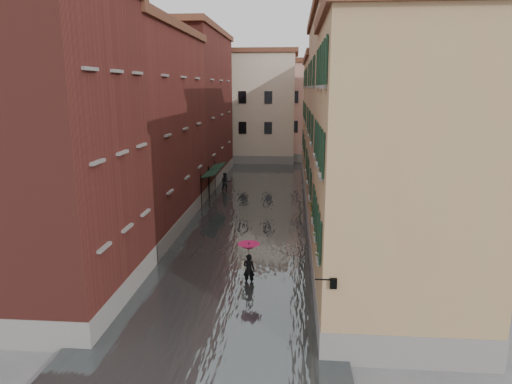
% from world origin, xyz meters
% --- Properties ---
extents(ground, '(120.00, 120.00, 0.00)m').
position_xyz_m(ground, '(0.00, 0.00, 0.00)').
color(ground, '#5F6062').
rests_on(ground, ground).
extents(floodwater, '(10.00, 60.00, 0.20)m').
position_xyz_m(floodwater, '(0.00, 13.00, 0.10)').
color(floodwater, '#484E50').
rests_on(floodwater, ground).
extents(building_left_near, '(6.00, 8.00, 13.00)m').
position_xyz_m(building_left_near, '(-7.00, -2.00, 6.50)').
color(building_left_near, maroon).
rests_on(building_left_near, ground).
extents(building_left_mid, '(6.00, 14.00, 12.50)m').
position_xyz_m(building_left_mid, '(-7.00, 9.00, 6.25)').
color(building_left_mid, '#57241B').
rests_on(building_left_mid, ground).
extents(building_left_far, '(6.00, 16.00, 14.00)m').
position_xyz_m(building_left_far, '(-7.00, 24.00, 7.00)').
color(building_left_far, maroon).
rests_on(building_left_far, ground).
extents(building_right_near, '(6.00, 8.00, 11.50)m').
position_xyz_m(building_right_near, '(7.00, -2.00, 5.75)').
color(building_right_near, '#AB7C58').
rests_on(building_right_near, ground).
extents(building_right_mid, '(6.00, 14.00, 13.00)m').
position_xyz_m(building_right_mid, '(7.00, 9.00, 6.50)').
color(building_right_mid, tan).
rests_on(building_right_mid, ground).
extents(building_right_far, '(6.00, 16.00, 11.50)m').
position_xyz_m(building_right_far, '(7.00, 24.00, 5.75)').
color(building_right_far, '#AB7C58').
rests_on(building_right_far, ground).
extents(building_end_cream, '(12.00, 9.00, 13.00)m').
position_xyz_m(building_end_cream, '(-3.00, 38.00, 6.50)').
color(building_end_cream, beige).
rests_on(building_end_cream, ground).
extents(building_end_pink, '(10.00, 9.00, 12.00)m').
position_xyz_m(building_end_pink, '(6.00, 40.00, 6.00)').
color(building_end_pink, tan).
rests_on(building_end_pink, ground).
extents(awning_near, '(1.09, 3.10, 2.80)m').
position_xyz_m(awning_near, '(-3.49, 14.98, 2.47)').
color(awning_near, black).
rests_on(awning_near, ground).
extents(awning_far, '(1.09, 2.99, 2.80)m').
position_xyz_m(awning_far, '(-3.49, 18.19, 2.47)').
color(awning_far, black).
rests_on(awning_far, ground).
extents(wall_lantern, '(0.71, 0.22, 0.35)m').
position_xyz_m(wall_lantern, '(4.33, -6.00, 3.01)').
color(wall_lantern, black).
rests_on(wall_lantern, ground).
extents(window_planters, '(0.59, 8.26, 0.84)m').
position_xyz_m(window_planters, '(4.12, -0.73, 3.51)').
color(window_planters, '#A04334').
rests_on(window_planters, ground).
extents(pedestrian_main, '(1.07, 1.07, 2.06)m').
position_xyz_m(pedestrian_main, '(0.99, 0.16, 1.34)').
color(pedestrian_main, black).
rests_on(pedestrian_main, ground).
extents(pedestrian_far, '(1.02, 0.89, 1.78)m').
position_xyz_m(pedestrian_far, '(-2.96, 19.34, 0.89)').
color(pedestrian_far, black).
rests_on(pedestrian_far, ground).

